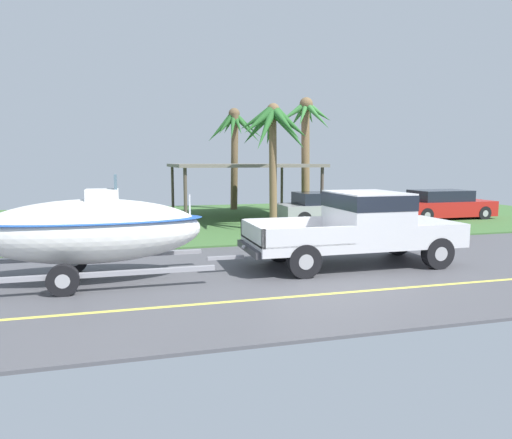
% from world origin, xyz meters
% --- Properties ---
extents(ground, '(36.00, 22.00, 0.11)m').
position_xyz_m(ground, '(0.00, 8.38, -0.01)').
color(ground, '#4C4C51').
extents(pickup_truck_towing, '(5.73, 2.16, 1.92)m').
position_xyz_m(pickup_truck_towing, '(1.63, 0.54, 1.06)').
color(pickup_truck_towing, silver).
rests_on(pickup_truck_towing, ground).
extents(boat_on_trailer, '(6.22, 2.30, 2.42)m').
position_xyz_m(boat_on_trailer, '(-5.16, 0.54, 1.16)').
color(boat_on_trailer, gray).
rests_on(boat_on_trailer, ground).
extents(parked_sedan_near, '(4.51, 1.91, 1.38)m').
position_xyz_m(parked_sedan_near, '(4.10, 8.38, 0.67)').
color(parked_sedan_near, '#99999E').
rests_on(parked_sedan_near, ground).
extents(parked_sedan_far, '(4.53, 1.90, 1.38)m').
position_xyz_m(parked_sedan_far, '(9.92, 8.38, 0.67)').
color(parked_sedan_far, '#B21E19').
rests_on(parked_sedan_far, ground).
extents(carport_awning, '(6.37, 5.96, 2.60)m').
position_xyz_m(carport_awning, '(0.79, 11.01, 2.48)').
color(carport_awning, '#4C4238').
rests_on(carport_awning, ground).
extents(palm_tree_near_left, '(3.12, 3.30, 4.86)m').
position_xyz_m(palm_tree_near_left, '(0.99, 6.50, 3.84)').
color(palm_tree_near_left, brown).
rests_on(palm_tree_near_left, ground).
extents(palm_tree_near_right, '(3.33, 2.62, 5.60)m').
position_xyz_m(palm_tree_near_right, '(1.35, 14.88, 4.21)').
color(palm_tree_near_right, brown).
rests_on(palm_tree_near_right, ground).
extents(palm_tree_mid, '(3.16, 3.33, 5.98)m').
position_xyz_m(palm_tree_mid, '(4.63, 12.57, 4.34)').
color(palm_tree_mid, brown).
rests_on(palm_tree_mid, ground).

